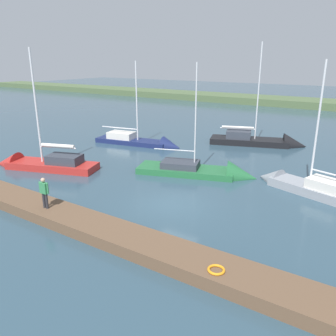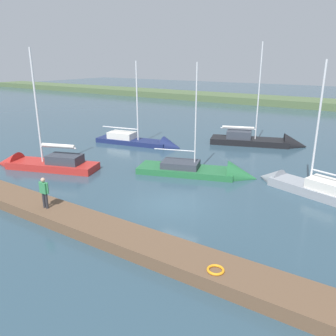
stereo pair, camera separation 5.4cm
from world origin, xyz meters
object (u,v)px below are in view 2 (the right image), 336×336
object	(u,v)px
sailboat_behind_pier	(208,174)
sailboat_mid_channel	(39,165)
sailboat_near_dock	(264,143)
sailboat_far_left	(300,187)
person_on_dock	(44,191)
life_ring_buoy	(216,270)
sailboat_far_right	(143,143)

from	to	relation	value
sailboat_behind_pier	sailboat_mid_channel	xyz separation A→B (m)	(11.57, 5.51, 0.12)
sailboat_behind_pier	sailboat_mid_channel	bearing A→B (deg)	-173.04
sailboat_near_dock	sailboat_behind_pier	world-z (taller)	sailboat_near_dock
sailboat_far_left	sailboat_mid_channel	world-z (taller)	sailboat_mid_channel
person_on_dock	sailboat_near_dock	bearing A→B (deg)	165.14
sailboat_near_dock	sailboat_far_left	bearing A→B (deg)	-79.60
life_ring_buoy	sailboat_near_dock	world-z (taller)	sailboat_near_dock
sailboat_near_dock	person_on_dock	distance (m)	22.28
life_ring_buoy	sailboat_mid_channel	size ratio (longest dim) A/B	0.07
sailboat_behind_pier	sailboat_far_left	size ratio (longest dim) A/B	1.02
sailboat_far_left	sailboat_mid_channel	size ratio (longest dim) A/B	0.90
sailboat_far_right	life_ring_buoy	bearing A→B (deg)	-56.02
life_ring_buoy	sailboat_far_right	bearing A→B (deg)	-45.73
sailboat_far_left	sailboat_far_right	xyz separation A→B (m)	(15.62, -4.08, -0.07)
sailboat_near_dock	sailboat_far_left	size ratio (longest dim) A/B	1.21
life_ring_buoy	sailboat_far_left	world-z (taller)	sailboat_far_left
sailboat_far_right	person_on_dock	world-z (taller)	sailboat_far_right
life_ring_buoy	sailboat_far_right	size ratio (longest dim) A/B	0.07
life_ring_buoy	sailboat_far_right	world-z (taller)	sailboat_far_right
sailboat_far_left	sailboat_mid_channel	xyz separation A→B (m)	(17.80, 6.11, -0.02)
sailboat_far_left	sailboat_behind_pier	bearing A→B (deg)	23.19
sailboat_near_dock	life_ring_buoy	bearing A→B (deg)	-94.74
sailboat_mid_channel	life_ring_buoy	bearing A→B (deg)	143.57
life_ring_buoy	sailboat_behind_pier	bearing A→B (deg)	-61.81
sailboat_far_left	sailboat_far_right	size ratio (longest dim) A/B	0.98
sailboat_near_dock	sailboat_mid_channel	xyz separation A→B (m)	(12.01, 16.54, 0.01)
sailboat_mid_channel	person_on_dock	world-z (taller)	sailboat_mid_channel
life_ring_buoy	sailboat_behind_pier	distance (m)	12.46
life_ring_buoy	person_on_dock	size ratio (longest dim) A/B	0.40
life_ring_buoy	sailboat_far_left	xyz separation A→B (m)	(-0.34, -11.58, -0.37)
sailboat_near_dock	sailboat_mid_channel	size ratio (longest dim) A/B	1.09
person_on_dock	sailboat_far_left	bearing A→B (deg)	134.71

